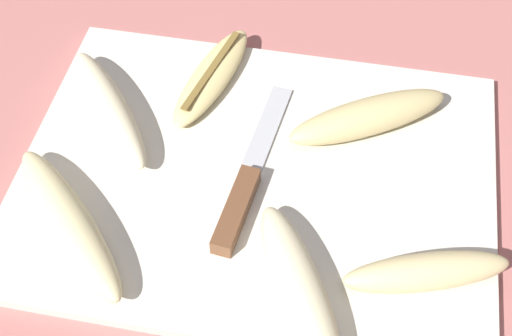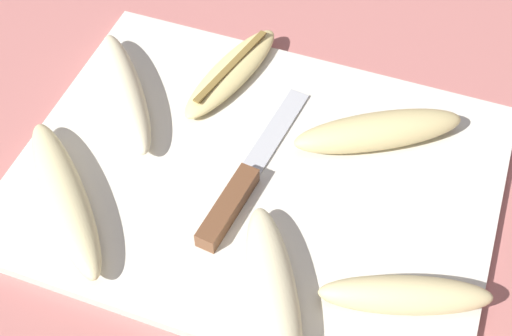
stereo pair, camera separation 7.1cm
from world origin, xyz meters
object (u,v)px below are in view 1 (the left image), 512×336
Objects in this scene: banana_soft_right at (69,222)px; banana_bright_far at (109,107)px; banana_spotted_left at (368,117)px; banana_golden_short at (212,76)px; banana_pale_long at (300,290)px; knife at (243,193)px; banana_mellow_near at (426,272)px.

banana_soft_right is 1.02× the size of banana_bright_far.
banana_golden_short is at bearing 168.75° from banana_spotted_left.
banana_golden_short is at bearing 118.69° from banana_pale_long.
banana_spotted_left is 1.03× the size of banana_soft_right.
banana_soft_right is 0.22m from banana_pale_long.
knife is 1.25× the size of banana_pale_long.
banana_pale_long reaches higher than banana_mellow_near.
banana_pale_long is (0.23, -0.18, 0.00)m from banana_bright_far.
banana_bright_far is at bearing 161.00° from knife.
banana_mellow_near is 0.33m from banana_soft_right.
banana_mellow_near is (0.07, -0.17, -0.00)m from banana_spotted_left.
banana_bright_far is (-0.01, 0.14, 0.00)m from banana_soft_right.
banana_spotted_left reaches higher than banana_mellow_near.
knife is at bearing -133.88° from banana_spotted_left.
banana_spotted_left reaches higher than banana_golden_short.
knife is 0.16m from banana_golden_short.
banana_spotted_left reaches higher than knife.
banana_spotted_left is at bearing 111.21° from banana_mellow_near.
banana_mellow_near is at bearing -40.66° from banana_golden_short.
banana_soft_right is at bearing -86.87° from banana_bright_far.
banana_spotted_left is at bearing 52.62° from knife.
banana_bright_far is (-0.34, 0.14, 0.00)m from banana_mellow_near.
banana_spotted_left is at bearing 79.41° from banana_pale_long.
banana_golden_short is (0.09, 0.07, -0.01)m from banana_bright_far.
banana_soft_right is at bearing -145.04° from banana_spotted_left.
banana_pale_long is (-0.11, -0.04, 0.00)m from banana_mellow_near.
banana_spotted_left is 0.22m from banana_pale_long.
banana_golden_short is (0.09, 0.22, -0.01)m from banana_soft_right.
knife is 0.12m from banana_pale_long.
banana_spotted_left is 1.13× the size of banana_mellow_near.
banana_bright_far and banana_pale_long have the same top height.
banana_mellow_near is (0.18, -0.06, 0.01)m from knife.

